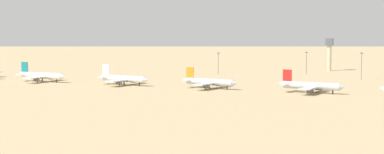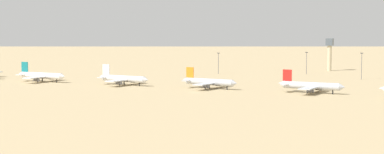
% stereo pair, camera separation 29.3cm
% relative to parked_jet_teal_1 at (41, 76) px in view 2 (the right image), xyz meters
% --- Properties ---
extents(ground, '(4000.00, 4000.00, 0.00)m').
position_rel_parked_jet_teal_1_xyz_m(ground, '(111.48, -17.05, -3.97)').
color(ground, tan).
extents(ridge_far_west, '(298.45, 226.54, 86.64)m').
position_rel_parked_jet_teal_1_xyz_m(ridge_far_west, '(-469.11, 1150.00, 39.35)').
color(ridge_far_west, slate).
rests_on(ridge_far_west, ground).
extents(ridge_west, '(348.19, 247.46, 75.16)m').
position_rel_parked_jet_teal_1_xyz_m(ridge_west, '(-86.22, 1014.65, 33.61)').
color(ridge_west, slate).
rests_on(ridge_west, ground).
extents(parked_jet_teal_1, '(36.62, 30.74, 12.11)m').
position_rel_parked_jet_teal_1_xyz_m(parked_jet_teal_1, '(0.00, 0.00, 0.00)').
color(parked_jet_teal_1, white).
rests_on(parked_jet_teal_1, ground).
extents(parked_jet_white_2, '(35.93, 30.44, 11.87)m').
position_rel_parked_jet_teal_1_xyz_m(parked_jet_white_2, '(57.25, 2.68, -0.08)').
color(parked_jet_white_2, silver).
rests_on(parked_jet_white_2, ground).
extents(parked_jet_orange_3, '(35.19, 29.82, 11.62)m').
position_rel_parked_jet_teal_1_xyz_m(parked_jet_orange_3, '(111.21, 5.04, -0.16)').
color(parked_jet_orange_3, silver).
rests_on(parked_jet_orange_3, ground).
extents(parked_jet_red_4, '(36.33, 30.55, 12.00)m').
position_rel_parked_jet_teal_1_xyz_m(parked_jet_red_4, '(168.77, 5.75, -0.03)').
color(parked_jet_red_4, silver).
rests_on(parked_jet_red_4, ground).
extents(control_tower, '(5.20, 5.20, 24.66)m').
position_rel_parked_jet_teal_1_xyz_m(control_tower, '(141.28, 167.92, 10.91)').
color(control_tower, '#C6B793').
rests_on(control_tower, ground).
extents(light_pole_west, '(1.80, 0.50, 17.34)m').
position_rel_parked_jet_teal_1_xyz_m(light_pole_west, '(177.72, 100.43, 5.93)').
color(light_pole_west, '#59595E').
rests_on(light_pole_west, ground).
extents(light_pole_mid, '(1.80, 0.50, 15.77)m').
position_rel_parked_jet_teal_1_xyz_m(light_pole_mid, '(133.87, 129.04, 5.13)').
color(light_pole_mid, '#59595E').
rests_on(light_pole_mid, ground).
extents(light_pole_east, '(1.80, 0.50, 15.12)m').
position_rel_parked_jet_teal_1_xyz_m(light_pole_east, '(75.64, 105.38, 4.79)').
color(light_pole_east, '#59595E').
rests_on(light_pole_east, ground).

